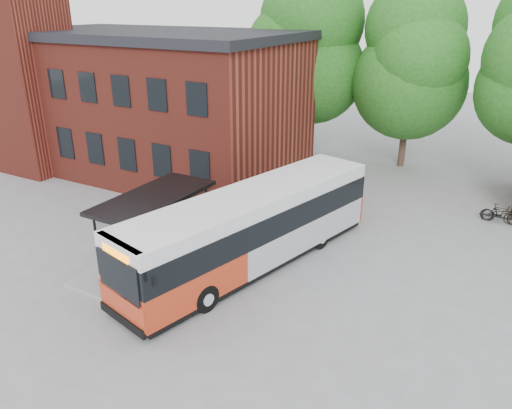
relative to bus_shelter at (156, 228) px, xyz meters
The scene contains 9 objects.
ground 4.83m from the bus_shelter, 12.53° to the left, with size 100.00×100.00×0.00m, color slate.
station_building 13.42m from the bus_shelter, 130.36° to the left, with size 18.40×10.40×8.50m, color maroon, non-canonical shape.
clock_tower 17.46m from the bus_shelter, 157.52° to the left, with size 5.20×5.20×18.20m, color maroon, non-canonical shape.
bus_shelter is the anchor object (origin of this frame).
tree_0 17.54m from the bus_shelter, 95.04° to the left, with size 7.92×7.92×11.00m, color #1B5416, non-canonical shape.
tree_1 19.19m from the bus_shelter, 73.01° to the left, with size 7.92×7.92×10.40m, color #1B5416, non-canonical shape.
city_bus 4.01m from the bus_shelter, 23.49° to the left, with size 2.65×12.44×3.16m, color red, non-canonical shape.
bicycle_0 16.51m from the bus_shelter, 42.69° to the left, with size 0.64×1.82×0.96m, color black.
bicycle_1 16.46m from the bus_shelter, 42.70° to the left, with size 0.45×1.58×0.95m, color black.
Camera 1 is at (8.28, -15.14, 10.05)m, focal length 35.00 mm.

